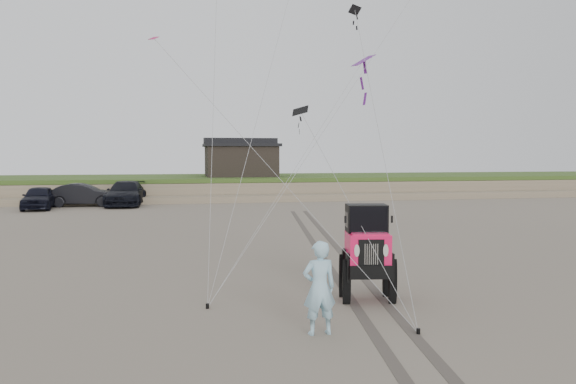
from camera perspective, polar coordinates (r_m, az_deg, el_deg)
The scene contains 12 objects.
ground at distance 13.14m, azimuth 5.28°, elevation -12.23°, with size 160.00×160.00×0.00m, color #6B6054.
dune_ridge at distance 49.80m, azimuth -7.17°, elevation 0.56°, with size 160.00×14.25×1.73m.
cabin at distance 49.41m, azimuth -4.83°, elevation 3.36°, with size 6.40×5.40×3.35m.
truck_a at distance 40.82m, azimuth -23.98°, elevation -0.52°, with size 1.83×4.54×1.55m, color black.
truck_b at distance 41.95m, azimuth -20.09°, elevation -0.28°, with size 1.69×4.85×1.60m, color black.
truck_c at distance 41.64m, azimuth -16.15°, elevation -0.13°, with size 2.42×5.95×1.73m, color black.
jeep at distance 14.15m, azimuth 8.06°, elevation -7.11°, with size 2.21×5.13×1.91m, color #F91655, non-canonical shape.
man at distance 11.46m, azimuth 3.20°, elevation -9.68°, with size 0.70×0.46×1.91m, color #93D5E3.
kite_flock at distance 21.80m, azimuth 5.55°, elevation 17.65°, with size 10.48×5.87×8.71m.
stake_main at distance 13.63m, azimuth -8.19°, elevation -11.39°, with size 0.08×0.08×0.12m, color black.
stake_aux at distance 11.97m, azimuth 13.10°, elevation -13.62°, with size 0.08×0.08×0.12m, color black.
tire_tracks at distance 21.18m, azimuth 4.26°, elevation -6.04°, with size 5.22×29.74×0.01m.
Camera 1 is at (-3.64, -12.09, 3.63)m, focal length 35.00 mm.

